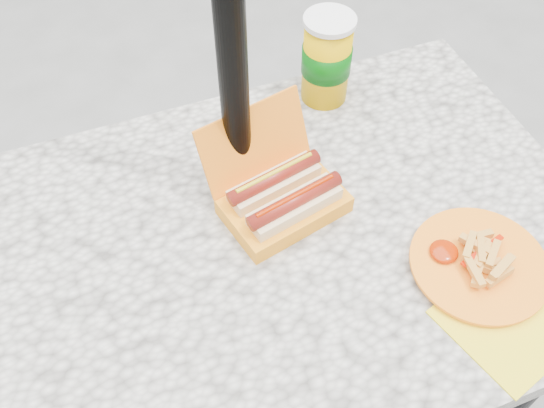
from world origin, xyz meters
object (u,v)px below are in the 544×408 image
object	(u,v)px
umbrella_pole	(230,27)
soda_cup	(327,59)
fries_plate	(481,268)
hotdog_box	(282,196)

from	to	relation	value
umbrella_pole	soda_cup	distance (m)	0.39
umbrella_pole	fries_plate	bearing A→B (deg)	-47.84
soda_cup	fries_plate	bearing A→B (deg)	-82.64
hotdog_box	soda_cup	world-z (taller)	soda_cup
fries_plate	umbrella_pole	bearing A→B (deg)	132.16
fries_plate	soda_cup	distance (m)	0.52
fries_plate	soda_cup	xyz separation A→B (m)	(-0.07, 0.51, 0.09)
umbrella_pole	fries_plate	size ratio (longest dim) A/B	6.43
umbrella_pole	soda_cup	size ratio (longest dim) A/B	11.15
hotdog_box	soda_cup	size ratio (longest dim) A/B	1.28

